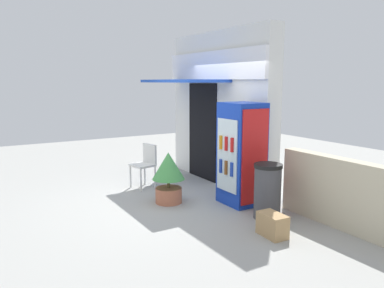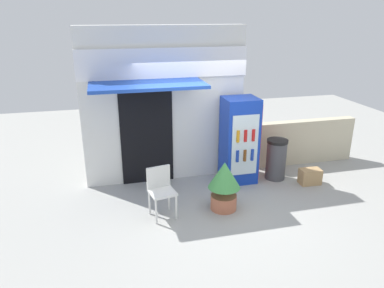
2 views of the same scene
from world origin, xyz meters
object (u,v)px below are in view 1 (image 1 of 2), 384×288
object	(u,v)px
plastic_chair	(146,162)
cardboard_box	(272,225)
trash_bin	(267,191)
drink_cooler	(242,154)
potted_plant_near_shop	(168,174)

from	to	relation	value
plastic_chair	cardboard_box	world-z (taller)	plastic_chair
trash_bin	cardboard_box	distance (m)	0.78
plastic_chair	trash_bin	distance (m)	2.79
plastic_chair	trash_bin	size ratio (longest dim) A/B	1.01
drink_cooler	potted_plant_near_shop	xyz separation A→B (m)	(-0.69, -1.09, -0.37)
drink_cooler	plastic_chair	distance (m)	2.13
plastic_chair	cardboard_box	distance (m)	3.28
drink_cooler	potted_plant_near_shop	world-z (taller)	drink_cooler
cardboard_box	trash_bin	bearing A→B (deg)	143.87
drink_cooler	plastic_chair	bearing A→B (deg)	-150.80
plastic_chair	potted_plant_near_shop	distance (m)	1.14
plastic_chair	potted_plant_near_shop	size ratio (longest dim) A/B	0.97
potted_plant_near_shop	cardboard_box	world-z (taller)	potted_plant_near_shop
drink_cooler	trash_bin	bearing A→B (deg)	-8.08
drink_cooler	potted_plant_near_shop	size ratio (longest dim) A/B	1.96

